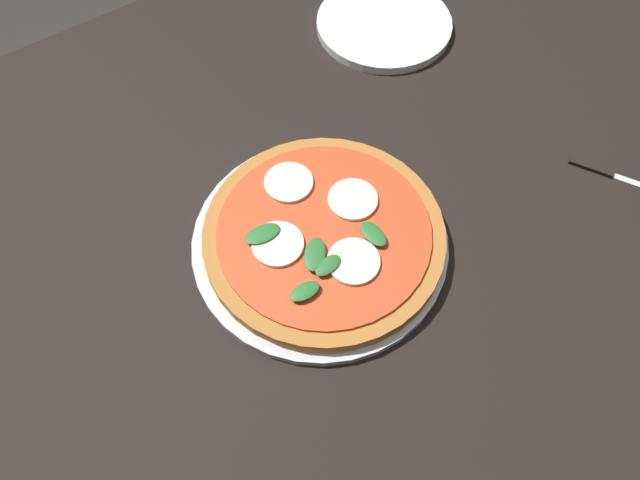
% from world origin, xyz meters
% --- Properties ---
extents(ground_plane, '(6.00, 6.00, 0.00)m').
position_xyz_m(ground_plane, '(0.00, 0.00, 0.00)').
color(ground_plane, '#2D2B28').
extents(dining_table, '(1.35, 1.12, 0.75)m').
position_xyz_m(dining_table, '(0.00, 0.00, 0.66)').
color(dining_table, black).
rests_on(dining_table, ground_plane).
extents(serving_tray, '(0.32, 0.32, 0.01)m').
position_xyz_m(serving_tray, '(-0.06, -0.01, 0.76)').
color(serving_tray, silver).
rests_on(serving_tray, dining_table).
extents(pizza, '(0.30, 0.30, 0.03)m').
position_xyz_m(pizza, '(-0.06, -0.01, 0.77)').
color(pizza, '#B27033').
rests_on(pizza, serving_tray).
extents(plate_white, '(0.22, 0.22, 0.01)m').
position_xyz_m(plate_white, '(0.26, 0.26, 0.76)').
color(plate_white, white).
rests_on(plate_white, dining_table).
extents(knife, '(0.09, 0.16, 0.01)m').
position_xyz_m(knife, '(0.33, -0.16, 0.75)').
color(knife, black).
rests_on(knife, dining_table).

